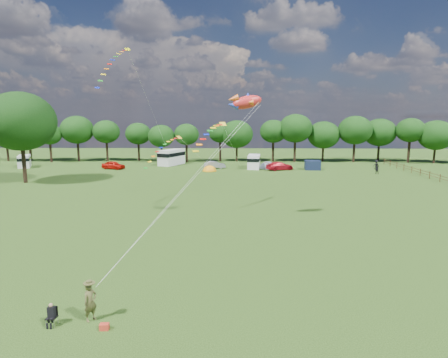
{
  "coord_description": "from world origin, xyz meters",
  "views": [
    {
      "loc": [
        0.77,
        -26.11,
        9.69
      ],
      "look_at": [
        0.0,
        8.0,
        4.0
      ],
      "focal_mm": 30.0,
      "sensor_mm": 36.0,
      "label": 1
    }
  ],
  "objects_px": {
    "fish_kite": "(244,102)",
    "car_b": "(215,165)",
    "walker_b": "(376,165)",
    "tent_orange": "(210,171)",
    "campervan_b": "(172,157)",
    "kite_flyer": "(90,302)",
    "campervan_a": "(24,161)",
    "tent_greyblue": "(268,168)",
    "big_tree": "(20,121)",
    "campervan_c": "(254,161)",
    "walker_a": "(376,169)",
    "car_c": "(280,166)",
    "camp_chair": "(52,312)",
    "car_a": "(113,165)"
  },
  "relations": [
    {
      "from": "camp_chair",
      "to": "tent_greyblue",
      "type": "bearing_deg",
      "value": 78.39
    },
    {
      "from": "camp_chair",
      "to": "walker_a",
      "type": "height_order",
      "value": "walker_a"
    },
    {
      "from": "big_tree",
      "to": "tent_orange",
      "type": "distance_m",
      "value": 30.84
    },
    {
      "from": "camp_chair",
      "to": "walker_b",
      "type": "bearing_deg",
      "value": 60.54
    },
    {
      "from": "fish_kite",
      "to": "car_b",
      "type": "bearing_deg",
      "value": 86.76
    },
    {
      "from": "walker_b",
      "to": "big_tree",
      "type": "bearing_deg",
      "value": 8.79
    },
    {
      "from": "campervan_c",
      "to": "tent_greyblue",
      "type": "relative_size",
      "value": 1.45
    },
    {
      "from": "big_tree",
      "to": "campervan_a",
      "type": "xyz_separation_m",
      "value": [
        -9.6,
        17.05,
        -7.75
      ]
    },
    {
      "from": "campervan_b",
      "to": "tent_greyblue",
      "type": "distance_m",
      "value": 19.85
    },
    {
      "from": "campervan_c",
      "to": "fish_kite",
      "type": "distance_m",
      "value": 38.63
    },
    {
      "from": "campervan_a",
      "to": "fish_kite",
      "type": "height_order",
      "value": "fish_kite"
    },
    {
      "from": "tent_orange",
      "to": "walker_a",
      "type": "height_order",
      "value": "walker_a"
    },
    {
      "from": "big_tree",
      "to": "camp_chair",
      "type": "relative_size",
      "value": 11.91
    },
    {
      "from": "big_tree",
      "to": "tent_orange",
      "type": "bearing_deg",
      "value": 25.38
    },
    {
      "from": "big_tree",
      "to": "tent_greyblue",
      "type": "relative_size",
      "value": 3.56
    },
    {
      "from": "campervan_c",
      "to": "walker_a",
      "type": "relative_size",
      "value": 3.0
    },
    {
      "from": "car_a",
      "to": "tent_greyblue",
      "type": "xyz_separation_m",
      "value": [
        29.07,
        1.7,
        -0.74
      ]
    },
    {
      "from": "campervan_a",
      "to": "tent_greyblue",
      "type": "height_order",
      "value": "campervan_a"
    },
    {
      "from": "walker_a",
      "to": "campervan_c",
      "type": "bearing_deg",
      "value": -14.94
    },
    {
      "from": "kite_flyer",
      "to": "big_tree",
      "type": "bearing_deg",
      "value": 68.55
    },
    {
      "from": "campervan_b",
      "to": "kite_flyer",
      "type": "relative_size",
      "value": 3.64
    },
    {
      "from": "walker_a",
      "to": "campervan_a",
      "type": "bearing_deg",
      "value": -3.29
    },
    {
      "from": "tent_greyblue",
      "to": "fish_kite",
      "type": "bearing_deg",
      "value": -98.79
    },
    {
      "from": "walker_b",
      "to": "tent_orange",
      "type": "bearing_deg",
      "value": -1.54
    },
    {
      "from": "big_tree",
      "to": "car_b",
      "type": "xyz_separation_m",
      "value": [
        27.41,
        16.28,
        -8.35
      ]
    },
    {
      "from": "tent_orange",
      "to": "camp_chair",
      "type": "distance_m",
      "value": 50.88
    },
    {
      "from": "campervan_b",
      "to": "fish_kite",
      "type": "xyz_separation_m",
      "value": [
        13.42,
        -42.07,
        9.3
      ]
    },
    {
      "from": "car_a",
      "to": "campervan_c",
      "type": "bearing_deg",
      "value": -66.44
    },
    {
      "from": "walker_a",
      "to": "car_c",
      "type": "bearing_deg",
      "value": -12.16
    },
    {
      "from": "car_b",
      "to": "campervan_a",
      "type": "height_order",
      "value": "campervan_a"
    },
    {
      "from": "tent_orange",
      "to": "walker_b",
      "type": "xyz_separation_m",
      "value": [
        30.67,
        2.29,
        0.88
      ]
    },
    {
      "from": "kite_flyer",
      "to": "campervan_b",
      "type": "bearing_deg",
      "value": 41.45
    },
    {
      "from": "car_a",
      "to": "walker_b",
      "type": "relative_size",
      "value": 2.52
    },
    {
      "from": "car_a",
      "to": "car_b",
      "type": "xyz_separation_m",
      "value": [
        18.92,
        1.45,
        -0.09
      ]
    },
    {
      "from": "car_b",
      "to": "tent_orange",
      "type": "relative_size",
      "value": 1.36
    },
    {
      "from": "tent_orange",
      "to": "kite_flyer",
      "type": "bearing_deg",
      "value": -93.03
    },
    {
      "from": "car_c",
      "to": "walker_a",
      "type": "bearing_deg",
      "value": -127.75
    },
    {
      "from": "tent_orange",
      "to": "campervan_c",
      "type": "bearing_deg",
      "value": 25.75
    },
    {
      "from": "campervan_a",
      "to": "walker_b",
      "type": "bearing_deg",
      "value": -115.84
    },
    {
      "from": "car_b",
      "to": "camp_chair",
      "type": "relative_size",
      "value": 3.42
    },
    {
      "from": "car_b",
      "to": "camp_chair",
      "type": "height_order",
      "value": "car_b"
    },
    {
      "from": "campervan_b",
      "to": "tent_orange",
      "type": "distance_m",
      "value": 12.14
    },
    {
      "from": "car_c",
      "to": "camp_chair",
      "type": "height_order",
      "value": "car_c"
    },
    {
      "from": "car_b",
      "to": "tent_orange",
      "type": "xyz_separation_m",
      "value": [
        -0.76,
        -3.64,
        -0.65
      ]
    },
    {
      "from": "kite_flyer",
      "to": "campervan_c",
      "type": "bearing_deg",
      "value": 24.67
    },
    {
      "from": "car_a",
      "to": "tent_orange",
      "type": "relative_size",
      "value": 1.62
    },
    {
      "from": "big_tree",
      "to": "campervan_a",
      "type": "distance_m",
      "value": 21.05
    },
    {
      "from": "tent_greyblue",
      "to": "walker_a",
      "type": "relative_size",
      "value": 2.07
    },
    {
      "from": "campervan_a",
      "to": "big_tree",
      "type": "bearing_deg",
      "value": -174.65
    },
    {
      "from": "big_tree",
      "to": "tent_greyblue",
      "type": "distance_m",
      "value": 42.01
    }
  ]
}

